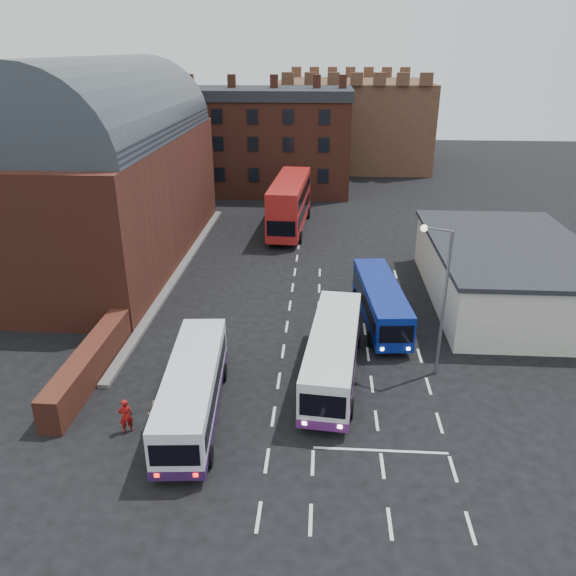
# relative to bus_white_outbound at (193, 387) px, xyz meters

# --- Properties ---
(ground) EXTENTS (180.00, 180.00, 0.00)m
(ground) POSITION_rel_bus_white_outbound_xyz_m (3.85, 0.95, -1.62)
(ground) COLOR black
(railway_station) EXTENTS (12.00, 28.00, 16.00)m
(railway_station) POSITION_rel_bus_white_outbound_xyz_m (-11.65, 21.95, 6.01)
(railway_station) COLOR #602B1E
(railway_station) RESTS_ON ground
(forecourt_wall) EXTENTS (1.20, 10.00, 1.80)m
(forecourt_wall) POSITION_rel_bus_white_outbound_xyz_m (-6.35, 2.95, -0.72)
(forecourt_wall) COLOR #602B1E
(forecourt_wall) RESTS_ON ground
(cream_building) EXTENTS (10.40, 16.40, 4.25)m
(cream_building) POSITION_rel_bus_white_outbound_xyz_m (18.85, 14.95, 0.53)
(cream_building) COLOR beige
(cream_building) RESTS_ON ground
(brick_terrace) EXTENTS (22.00, 10.00, 11.00)m
(brick_terrace) POSITION_rel_bus_white_outbound_xyz_m (-2.15, 46.95, 3.88)
(brick_terrace) COLOR brown
(brick_terrace) RESTS_ON ground
(castle_keep) EXTENTS (22.00, 22.00, 12.00)m
(castle_keep) POSITION_rel_bus_white_outbound_xyz_m (9.85, 66.95, 4.38)
(castle_keep) COLOR brown
(castle_keep) RESTS_ON ground
(bus_white_outbound) EXTENTS (3.15, 10.23, 2.75)m
(bus_white_outbound) POSITION_rel_bus_white_outbound_xyz_m (0.00, 0.00, 0.00)
(bus_white_outbound) COLOR silver
(bus_white_outbound) RESTS_ON ground
(bus_white_inbound) EXTENTS (3.42, 10.67, 2.86)m
(bus_white_inbound) POSITION_rel_bus_white_outbound_xyz_m (6.73, 3.81, 0.06)
(bus_white_inbound) COLOR silver
(bus_white_inbound) RESTS_ON ground
(bus_blue) EXTENTS (3.16, 9.90, 2.65)m
(bus_blue) POSITION_rel_bus_white_outbound_xyz_m (9.85, 10.79, -0.06)
(bus_blue) COLOR navy
(bus_blue) RESTS_ON ground
(bus_red_double) EXTENTS (3.72, 12.68, 5.01)m
(bus_red_double) POSITION_rel_bus_white_outbound_xyz_m (2.73, 30.57, 1.04)
(bus_red_double) COLOR #AE1D1B
(bus_red_double) RESTS_ON ground
(street_lamp) EXTENTS (1.57, 0.87, 8.33)m
(street_lamp) POSITION_rel_bus_white_outbound_xyz_m (12.19, 4.80, 3.40)
(street_lamp) COLOR slate
(street_lamp) RESTS_ON ground
(pedestrian_red) EXTENTS (0.76, 0.68, 1.75)m
(pedestrian_red) POSITION_rel_bus_white_outbound_xyz_m (-2.88, -1.45, -0.75)
(pedestrian_red) COLOR #9C1211
(pedestrian_red) RESTS_ON ground
(pedestrian_beige) EXTENTS (0.87, 0.72, 1.66)m
(pedestrian_beige) POSITION_rel_bus_white_outbound_xyz_m (-1.49, -1.28, -0.79)
(pedestrian_beige) COLOR tan
(pedestrian_beige) RESTS_ON ground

